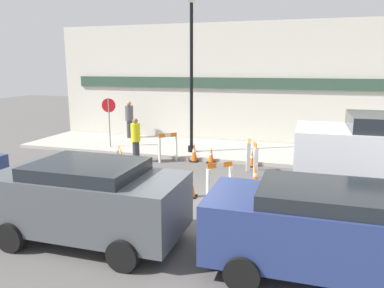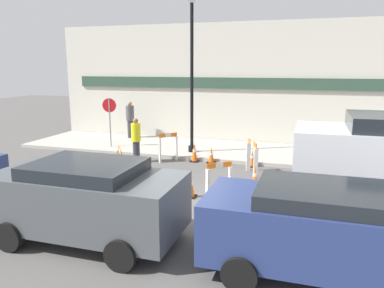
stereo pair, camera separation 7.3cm
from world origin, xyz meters
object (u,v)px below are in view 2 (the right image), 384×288
at_px(person_worker, 136,139).
at_px(person_pedestrian, 130,118).
at_px(stop_sign, 110,114).
at_px(parked_car_2, 323,226).
at_px(parked_car_1, 87,197).
at_px(streetlamp_post, 192,53).

xyz_separation_m(person_worker, person_pedestrian, (-2.15, 3.80, 0.18)).
distance_m(stop_sign, person_pedestrian, 2.17).
relative_size(person_worker, person_pedestrian, 0.95).
bearing_deg(parked_car_2, person_pedestrian, 130.80).
xyz_separation_m(person_worker, parked_car_1, (1.88, -6.16, 0.05)).
height_order(person_worker, parked_car_1, person_worker).
bearing_deg(person_pedestrian, stop_sign, 87.26).
bearing_deg(parked_car_2, streetlamp_post, 121.29).
distance_m(person_pedestrian, parked_car_2, 13.15).
height_order(stop_sign, parked_car_1, stop_sign).
xyz_separation_m(streetlamp_post, person_pedestrian, (-3.78, 2.04, -2.98)).
bearing_deg(streetlamp_post, parked_car_1, -88.20).
bearing_deg(streetlamp_post, stop_sign, -178.66).
xyz_separation_m(parked_car_1, parked_car_2, (4.57, 0.00, -0.04)).
height_order(person_pedestrian, parked_car_1, person_pedestrian).
distance_m(person_worker, parked_car_1, 6.44).
xyz_separation_m(person_pedestrian, parked_car_2, (8.59, -9.95, -0.17)).
bearing_deg(person_worker, streetlamp_post, 74.15).
bearing_deg(person_worker, parked_car_1, -46.00).
height_order(stop_sign, parked_car_2, stop_sign).
relative_size(streetlamp_post, parked_car_2, 1.55).
bearing_deg(person_worker, stop_sign, 167.48).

